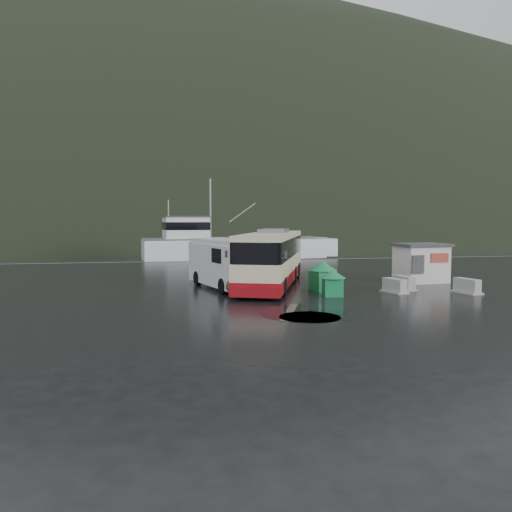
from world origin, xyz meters
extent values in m
plane|color=black|center=(0.00, 0.00, 0.00)|extent=(160.00, 160.00, 0.00)
cube|color=black|center=(0.00, 110.00, 0.00)|extent=(300.00, 180.00, 0.02)
cube|color=#999993|center=(0.00, 20.00, 0.00)|extent=(160.00, 0.60, 1.50)
ellipsoid|color=black|center=(10.00, 250.00, 0.00)|extent=(780.00, 540.00, 570.00)
cylinder|color=black|center=(-0.27, -6.03, 0.01)|extent=(4.31, 4.31, 0.01)
cylinder|color=black|center=(-0.59, -6.96, 0.01)|extent=(2.46, 2.46, 0.01)
cylinder|color=black|center=(8.89, 2.75, 0.01)|extent=(2.61, 2.61, 0.01)
camera|label=1|loc=(-6.28, -25.67, 3.89)|focal=35.00mm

